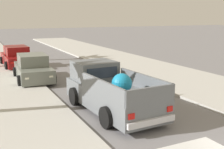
# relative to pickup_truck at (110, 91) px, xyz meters

# --- Properties ---
(sidewalk_right) EXTENTS (5.18, 60.00, 0.12)m
(sidewalk_right) POSITION_rel_pickup_truck_xyz_m (6.22, 5.90, -0.73)
(sidewalk_right) COLOR beige
(sidewalk_right) RESTS_ON ground
(curb_left) EXTENTS (0.16, 60.00, 0.10)m
(curb_left) POSITION_rel_pickup_truck_xyz_m (-2.92, 5.90, -0.74)
(curb_left) COLOR silver
(curb_left) RESTS_ON ground
(curb_right) EXTENTS (0.16, 60.00, 0.10)m
(curb_right) POSITION_rel_pickup_truck_xyz_m (5.04, 5.90, -0.74)
(curb_right) COLOR silver
(curb_right) RESTS_ON ground
(pickup_truck) EXTENTS (2.42, 5.31, 1.80)m
(pickup_truck) POSITION_rel_pickup_truck_xyz_m (0.00, 0.00, 0.00)
(pickup_truck) COLOR slate
(pickup_truck) RESTS_ON ground
(car_left_near) EXTENTS (2.16, 4.32, 1.54)m
(car_left_near) POSITION_rel_pickup_truck_xyz_m (-1.74, 6.75, -0.08)
(car_left_near) COLOR slate
(car_left_near) RESTS_ON ground
(car_left_mid) EXTENTS (2.13, 4.31, 1.54)m
(car_left_mid) POSITION_rel_pickup_truck_xyz_m (-1.97, 11.96, -0.08)
(car_left_mid) COLOR maroon
(car_left_mid) RESTS_ON ground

